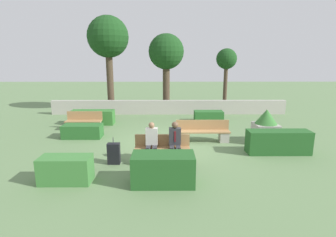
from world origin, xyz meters
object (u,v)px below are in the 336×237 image
(bench_left_side, at_px, (203,133))
(person_seated_woman, at_px, (152,141))
(tree_center_right, at_px, (226,61))
(tree_center_left, at_px, (166,54))
(planter_corner_left, at_px, (266,126))
(suitcase, at_px, (114,154))
(bench_front, at_px, (162,152))
(tree_leftmost, at_px, (108,39))
(person_seated_man, at_px, (175,141))
(bench_right_side, at_px, (84,123))

(bench_left_side, distance_m, person_seated_woman, 2.99)
(tree_center_right, bearing_deg, person_seated_woman, -115.35)
(tree_center_left, height_order, tree_center_right, tree_center_left)
(planter_corner_left, distance_m, tree_center_left, 8.27)
(bench_left_side, xyz_separation_m, suitcase, (-3.14, -2.30, -0.00))
(bench_left_side, bearing_deg, person_seated_woman, -125.25)
(person_seated_woman, xyz_separation_m, tree_center_left, (0.47, 8.74, 2.90))
(bench_front, relative_size, tree_center_right, 0.45)
(person_seated_woman, bearing_deg, tree_leftmost, 109.29)
(bench_front, relative_size, planter_corner_left, 1.33)
(bench_front, distance_m, tree_center_right, 10.19)
(bench_front, height_order, tree_center_right, tree_center_right)
(person_seated_woman, bearing_deg, planter_corner_left, 25.35)
(bench_front, height_order, suitcase, suitcase)
(person_seated_man, xyz_separation_m, tree_center_left, (-0.27, 8.73, 2.88))
(bench_right_side, bearing_deg, person_seated_woman, -59.46)
(person_seated_man, distance_m, person_seated_woman, 0.74)
(bench_front, xyz_separation_m, tree_center_right, (3.97, 8.95, 2.84))
(bench_left_side, xyz_separation_m, person_seated_woman, (-1.94, -2.24, 0.38))
(bench_right_side, relative_size, tree_center_left, 0.34)
(bench_left_side, relative_size, suitcase, 2.46)
(suitcase, xyz_separation_m, tree_leftmost, (-1.89, 8.89, 4.18))
(planter_corner_left, distance_m, tree_center_right, 7.43)
(person_seated_man, relative_size, tree_center_left, 0.28)
(bench_right_side, relative_size, planter_corner_left, 1.23)
(person_seated_woman, bearing_deg, bench_right_side, 129.84)
(bench_front, bearing_deg, suitcase, -172.45)
(suitcase, height_order, tree_leftmost, tree_leftmost)
(bench_left_side, height_order, person_seated_man, person_seated_man)
(tree_center_left, bearing_deg, tree_leftmost, 178.52)
(tree_leftmost, bearing_deg, bench_left_side, -52.61)
(tree_center_left, bearing_deg, planter_corner_left, -59.37)
(bench_left_side, distance_m, suitcase, 3.90)
(person_seated_man, bearing_deg, suitcase, -178.09)
(person_seated_woman, relative_size, suitcase, 1.50)
(bench_left_side, relative_size, tree_leftmost, 0.37)
(person_seated_woman, relative_size, tree_leftmost, 0.22)
(person_seated_man, height_order, tree_leftmost, tree_leftmost)
(planter_corner_left, height_order, tree_center_left, tree_center_left)
(tree_center_left, bearing_deg, bench_front, -90.92)
(person_seated_man, height_order, planter_corner_left, planter_corner_left)
(suitcase, bearing_deg, bench_left_side, 36.24)
(tree_center_right, bearing_deg, tree_center_left, -174.76)
(bench_left_side, distance_m, tree_leftmost, 9.28)
(bench_front, relative_size, suitcase, 2.05)
(suitcase, relative_size, tree_center_right, 0.22)
(bench_front, height_order, bench_left_side, same)
(bench_left_side, bearing_deg, bench_right_side, 166.57)
(person_seated_man, xyz_separation_m, tree_leftmost, (-3.83, 8.82, 3.78))
(suitcase, xyz_separation_m, tree_center_left, (1.67, 8.80, 3.28))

